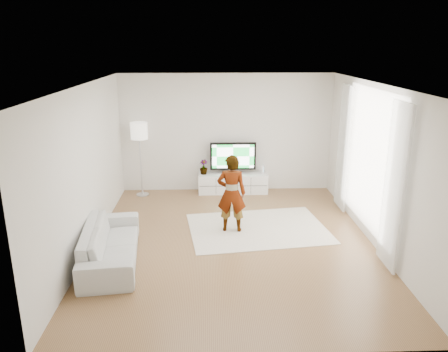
{
  "coord_description": "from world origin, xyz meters",
  "views": [
    {
      "loc": [
        -0.4,
        -7.21,
        3.45
      ],
      "look_at": [
        -0.15,
        0.4,
        1.13
      ],
      "focal_mm": 35.0,
      "sensor_mm": 36.0,
      "label": 1
    }
  ],
  "objects_px": {
    "rug": "(258,228)",
    "sofa": "(111,244)",
    "media_console": "(233,183)",
    "player": "(232,193)",
    "floor_lamp": "(139,134)",
    "television": "(233,157)"
  },
  "relations": [
    {
      "from": "rug",
      "to": "sofa",
      "type": "bearing_deg",
      "value": -154.57
    },
    {
      "from": "media_console",
      "to": "player",
      "type": "distance_m",
      "value": 2.33
    },
    {
      "from": "media_console",
      "to": "rug",
      "type": "distance_m",
      "value": 2.23
    },
    {
      "from": "floor_lamp",
      "to": "television",
      "type": "bearing_deg",
      "value": 4.25
    },
    {
      "from": "media_console",
      "to": "rug",
      "type": "relative_size",
      "value": 0.63
    },
    {
      "from": "rug",
      "to": "floor_lamp",
      "type": "height_order",
      "value": "floor_lamp"
    },
    {
      "from": "rug",
      "to": "floor_lamp",
      "type": "distance_m",
      "value": 3.57
    },
    {
      "from": "rug",
      "to": "player",
      "type": "bearing_deg",
      "value": -171.94
    },
    {
      "from": "television",
      "to": "rug",
      "type": "distance_m",
      "value": 2.41
    },
    {
      "from": "rug",
      "to": "player",
      "type": "height_order",
      "value": "player"
    },
    {
      "from": "media_console",
      "to": "floor_lamp",
      "type": "relative_size",
      "value": 0.95
    },
    {
      "from": "television",
      "to": "sofa",
      "type": "height_order",
      "value": "television"
    },
    {
      "from": "media_console",
      "to": "sofa",
      "type": "bearing_deg",
      "value": -122.72
    },
    {
      "from": "television",
      "to": "sofa",
      "type": "bearing_deg",
      "value": -122.51
    },
    {
      "from": "floor_lamp",
      "to": "sofa",
      "type": "bearing_deg",
      "value": -90.64
    },
    {
      "from": "media_console",
      "to": "sofa",
      "type": "relative_size",
      "value": 0.77
    },
    {
      "from": "sofa",
      "to": "floor_lamp",
      "type": "bearing_deg",
      "value": -7.46
    },
    {
      "from": "player",
      "to": "floor_lamp",
      "type": "bearing_deg",
      "value": -41.83
    },
    {
      "from": "media_console",
      "to": "floor_lamp",
      "type": "bearing_deg",
      "value": -176.48
    },
    {
      "from": "media_console",
      "to": "floor_lamp",
      "type": "xyz_separation_m",
      "value": [
        -2.15,
        -0.13,
        1.23
      ]
    },
    {
      "from": "media_console",
      "to": "sofa",
      "type": "height_order",
      "value": "sofa"
    },
    {
      "from": "player",
      "to": "sofa",
      "type": "xyz_separation_m",
      "value": [
        -2.04,
        -1.14,
        -0.45
      ]
    }
  ]
}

